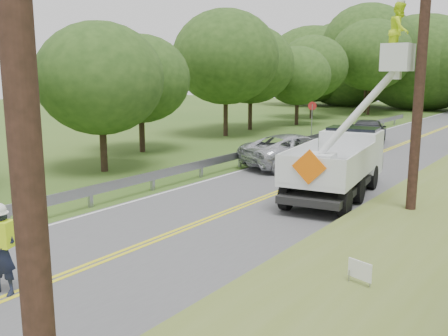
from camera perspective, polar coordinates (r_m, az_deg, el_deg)
The scene contains 10 objects.
ground at distance 12.00m, azimuth -17.33°, elevation -11.52°, with size 140.00×140.00×0.00m, color #31561C.
road at distance 22.87m, azimuth 11.79°, elevation -0.57°, with size 7.20×96.00×0.03m.
guardrail at distance 25.40m, azimuth 4.38°, elevation 2.01°, with size 0.18×48.00×0.77m.
treeline_left at distance 45.39m, azimuth 9.94°, elevation 12.49°, with size 10.71×55.28×11.85m.
flagger at distance 11.08m, azimuth -24.26°, elevation -8.11°, with size 1.08×0.70×2.90m.
bucket_truck at distance 18.97m, azimuth 13.79°, elevation 1.56°, with size 4.26×6.84×6.50m.
suv_silver at distance 23.97m, azimuth 8.42°, elevation 2.00°, with size 2.61×5.65×1.57m, color silver.
suv_darkgrey at distance 32.59m, azimuth 16.13°, elevation 4.02°, with size 2.17×5.34×1.55m, color #34373C.
stop_sign_permanent at distance 32.08m, azimuth 10.04°, elevation 5.94°, with size 0.46×0.37×2.66m.
yard_sign at distance 10.50m, azimuth 15.29°, elevation -11.37°, with size 0.53×0.17×0.79m.
Camera 1 is at (9.01, -6.53, 4.49)m, focal length 39.91 mm.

